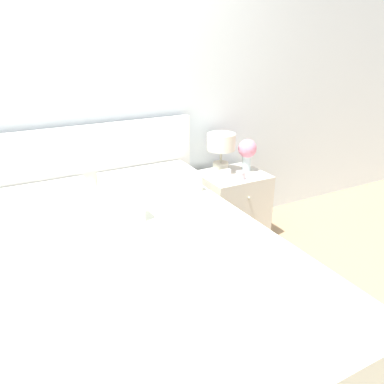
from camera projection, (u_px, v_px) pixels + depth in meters
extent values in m
plane|color=tan|center=(97.00, 254.00, 2.98)|extent=(12.00, 12.00, 0.00)
cube|color=white|center=(75.00, 85.00, 2.54)|extent=(8.00, 0.06, 2.60)
cube|color=white|center=(143.00, 318.00, 2.07)|extent=(1.59, 2.08, 0.32)
cube|color=white|center=(140.00, 276.00, 1.96)|extent=(1.56, 2.04, 0.24)
cube|color=white|center=(91.00, 195.00, 2.76)|extent=(1.62, 0.05, 1.04)
cube|color=white|center=(38.00, 203.00, 2.37)|extent=(0.67, 0.36, 0.14)
cube|color=white|center=(150.00, 182.00, 2.70)|extent=(0.67, 0.36, 0.14)
cube|color=white|center=(113.00, 208.00, 2.22)|extent=(0.35, 0.12, 0.21)
cube|color=silver|center=(232.00, 206.00, 3.16)|extent=(0.52, 0.44, 0.57)
sphere|color=#B2AD93|center=(249.00, 198.00, 2.91)|extent=(0.02, 0.02, 0.02)
cylinder|color=beige|center=(220.00, 167.00, 3.07)|extent=(0.13, 0.13, 0.08)
cylinder|color=#B7B29E|center=(221.00, 156.00, 3.04)|extent=(0.02, 0.02, 0.11)
cylinder|color=silver|center=(221.00, 142.00, 2.99)|extent=(0.23, 0.23, 0.13)
cylinder|color=silver|center=(246.00, 163.00, 3.10)|extent=(0.07, 0.07, 0.13)
sphere|color=pink|center=(247.00, 148.00, 3.05)|extent=(0.15, 0.15, 0.15)
sphere|color=#609356|center=(251.00, 152.00, 3.08)|extent=(0.07, 0.07, 0.07)
cylinder|color=white|center=(240.00, 179.00, 2.92)|extent=(0.11, 0.11, 0.01)
cylinder|color=white|center=(240.00, 175.00, 2.91)|extent=(0.07, 0.07, 0.06)
cube|color=white|center=(225.00, 174.00, 2.96)|extent=(0.09, 0.04, 0.06)
cylinder|color=white|center=(227.00, 174.00, 2.95)|extent=(0.05, 0.00, 0.05)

